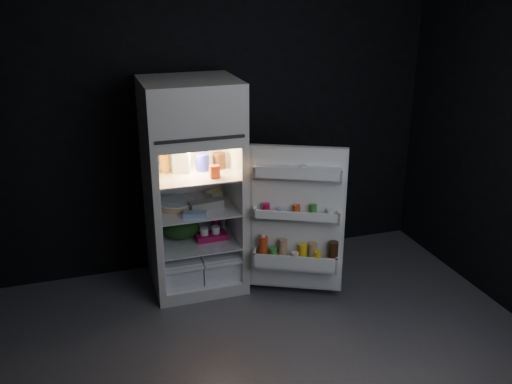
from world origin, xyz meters
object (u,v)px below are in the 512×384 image
object	(u,v)px
refrigerator	(193,179)
egg_carton	(206,205)
fridge_door	(297,223)
milk_jug	(182,158)
yogurt_tray	(211,236)

from	to	relation	value
refrigerator	egg_carton	size ratio (longest dim) A/B	6.32
fridge_door	milk_jug	xyz separation A→B (m)	(-0.80, 0.54, 0.47)
refrigerator	egg_carton	xyz separation A→B (m)	(0.08, -0.13, -0.19)
fridge_door	egg_carton	size ratio (longest dim) A/B	4.33
fridge_door	milk_jug	distance (m)	1.07
milk_jug	yogurt_tray	distance (m)	0.73
fridge_door	egg_carton	bearing A→B (deg)	147.21
yogurt_tray	milk_jug	bearing A→B (deg)	155.05
milk_jug	yogurt_tray	bearing A→B (deg)	-4.60
egg_carton	refrigerator	bearing A→B (deg)	114.74
fridge_door	milk_jug	bearing A→B (deg)	146.03
egg_carton	yogurt_tray	distance (m)	0.32
egg_carton	yogurt_tray	size ratio (longest dim) A/B	1.08
refrigerator	egg_carton	distance (m)	0.25
fridge_door	refrigerator	bearing A→B (deg)	143.14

